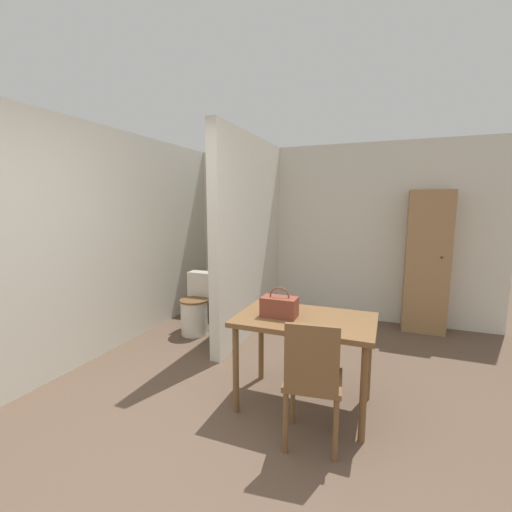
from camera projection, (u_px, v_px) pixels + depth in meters
The scene contains 9 objects.
ground_plane at pixel (199, 483), 2.05m from camera, with size 16.00×16.00×0.00m, color brown.
wall_back at pixel (319, 232), 5.12m from camera, with size 4.86×0.12×2.50m.
wall_left at pixel (129, 238), 4.18m from camera, with size 0.12×4.48×2.50m.
partition_wall at pixel (251, 237), 4.38m from camera, with size 0.12×2.02×2.50m.
dining_table at pixel (305, 328), 2.76m from camera, with size 1.09×0.69×0.76m.
wooden_chair at pixel (313, 378), 2.29m from camera, with size 0.43×0.43×0.92m.
toilet at pixel (197, 307), 4.45m from camera, with size 0.38×0.51×0.77m.
handbag at pixel (279, 306), 2.75m from camera, with size 0.28×0.16×0.24m.
wooden_cabinet at pixel (427, 262), 4.42m from camera, with size 0.52×0.35×1.84m.
Camera 1 is at (0.98, -1.57, 1.66)m, focal length 24.00 mm.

